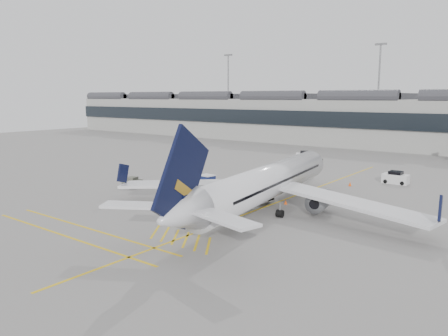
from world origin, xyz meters
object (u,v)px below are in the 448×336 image
Objects in this scene: pushback_tug at (132,183)px; airliner_main at (265,183)px; belt_loader at (252,195)px; baggage_cart_a at (191,193)px; ramp_agent_b at (242,194)px; ramp_agent_a at (233,191)px.

airliner_main is at bearing -8.31° from pushback_tug.
belt_loader is 2.50× the size of baggage_cart_a.
belt_loader is 1.85× the size of pushback_tug.
airliner_main reaches higher than ramp_agent_b.
ramp_agent_b is (1.27, -0.09, -0.13)m from ramp_agent_a.
airliner_main is at bearing 153.38° from ramp_agent_b.
airliner_main is at bearing -60.53° from ramp_agent_a.
ramp_agent_a is (-5.38, 1.79, -1.87)m from airliner_main.
ramp_agent_b reaches higher than pushback_tug.
belt_loader is at bearing 132.66° from airliner_main.
ramp_agent_b is at bearing -104.15° from belt_loader.
ramp_agent_a reaches higher than belt_loader.
ramp_agent_a reaches higher than ramp_agent_b.
airliner_main is 18.94× the size of baggage_cart_a.
ramp_agent_a is at bearing -139.47° from belt_loader.
airliner_main reaches higher than ramp_agent_a.
baggage_cart_a is at bearing -16.66° from pushback_tug.
ramp_agent_a is at bearing 44.12° from baggage_cart_a.
baggage_cart_a is (-4.95, -4.82, 0.46)m from belt_loader.
ramp_agent_b is 16.08m from pushback_tug.
ramp_agent_a reaches higher than baggage_cart_a.
airliner_main is 5.20m from belt_loader.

